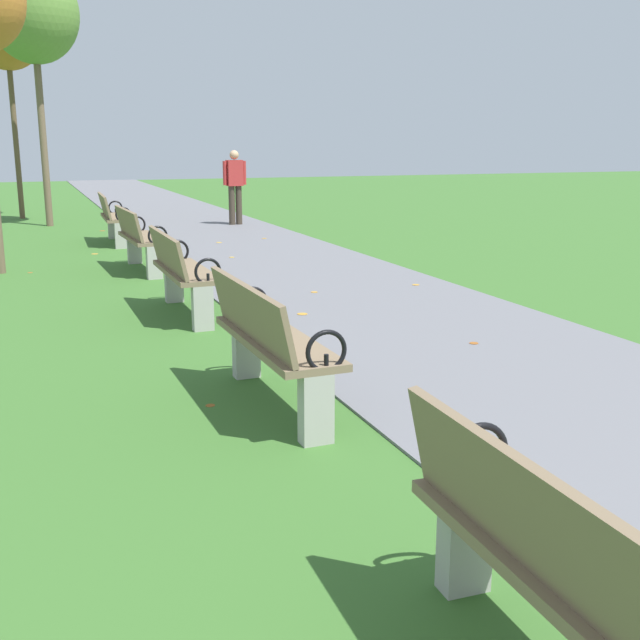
{
  "coord_description": "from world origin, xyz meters",
  "views": [
    {
      "loc": [
        -2.02,
        1.55,
        1.83
      ],
      "look_at": [
        -0.05,
        6.67,
        0.55
      ],
      "focal_mm": 43.05,
      "sensor_mm": 36.0,
      "label": 1
    }
  ],
  "objects_px": {
    "park_bench_6": "(113,217)",
    "tree_3": "(33,14)",
    "park_bench_4": "(181,271)",
    "tree_4": "(6,29)",
    "park_bench_5": "(139,238)",
    "pedestrian_walking": "(235,183)",
    "park_bench_3": "(269,340)",
    "park_bench_2": "(572,580)"
  },
  "relations": [
    {
      "from": "park_bench_3",
      "to": "park_bench_5",
      "type": "distance_m",
      "value": 6.24
    },
    {
      "from": "tree_3",
      "to": "tree_4",
      "type": "height_order",
      "value": "tree_3"
    },
    {
      "from": "pedestrian_walking",
      "to": "tree_4",
      "type": "bearing_deg",
      "value": 142.65
    },
    {
      "from": "park_bench_3",
      "to": "park_bench_4",
      "type": "distance_m",
      "value": 3.13
    },
    {
      "from": "park_bench_4",
      "to": "park_bench_6",
      "type": "bearing_deg",
      "value": 90.0
    },
    {
      "from": "park_bench_6",
      "to": "park_bench_4",
      "type": "bearing_deg",
      "value": -90.0
    },
    {
      "from": "park_bench_4",
      "to": "park_bench_6",
      "type": "height_order",
      "value": "same"
    },
    {
      "from": "park_bench_2",
      "to": "park_bench_5",
      "type": "xyz_separation_m",
      "value": [
        0.0,
        9.43,
        0.0
      ]
    },
    {
      "from": "park_bench_4",
      "to": "tree_3",
      "type": "relative_size",
      "value": 0.29
    },
    {
      "from": "park_bench_3",
      "to": "tree_4",
      "type": "height_order",
      "value": "tree_4"
    },
    {
      "from": "park_bench_2",
      "to": "tree_4",
      "type": "bearing_deg",
      "value": 94.82
    },
    {
      "from": "park_bench_2",
      "to": "tree_3",
      "type": "xyz_separation_m",
      "value": [
        -0.99,
        16.29,
        3.93
      ]
    },
    {
      "from": "park_bench_4",
      "to": "park_bench_5",
      "type": "height_order",
      "value": "same"
    },
    {
      "from": "tree_4",
      "to": "park_bench_3",
      "type": "bearing_deg",
      "value": -84.16
    },
    {
      "from": "park_bench_4",
      "to": "park_bench_2",
      "type": "bearing_deg",
      "value": -90.0
    },
    {
      "from": "park_bench_5",
      "to": "pedestrian_walking",
      "type": "relative_size",
      "value": 1.0
    },
    {
      "from": "park_bench_4",
      "to": "tree_4",
      "type": "height_order",
      "value": "tree_4"
    },
    {
      "from": "tree_4",
      "to": "tree_3",
      "type": "bearing_deg",
      "value": -74.78
    },
    {
      "from": "park_bench_5",
      "to": "tree_4",
      "type": "bearing_deg",
      "value": 99.86
    },
    {
      "from": "park_bench_2",
      "to": "park_bench_5",
      "type": "distance_m",
      "value": 9.43
    },
    {
      "from": "park_bench_6",
      "to": "tree_3",
      "type": "relative_size",
      "value": 0.29
    },
    {
      "from": "park_bench_3",
      "to": "tree_4",
      "type": "relative_size",
      "value": 0.3
    },
    {
      "from": "park_bench_2",
      "to": "park_bench_5",
      "type": "relative_size",
      "value": 1.0
    },
    {
      "from": "park_bench_4",
      "to": "park_bench_6",
      "type": "xyz_separation_m",
      "value": [
        0.0,
        6.39,
        0.0
      ]
    },
    {
      "from": "park_bench_6",
      "to": "tree_4",
      "type": "distance_m",
      "value": 7.0
    },
    {
      "from": "park_bench_3",
      "to": "tree_3",
      "type": "xyz_separation_m",
      "value": [
        -0.99,
        13.1,
        3.93
      ]
    },
    {
      "from": "park_bench_3",
      "to": "tree_3",
      "type": "height_order",
      "value": "tree_3"
    },
    {
      "from": "park_bench_2",
      "to": "tree_3",
      "type": "distance_m",
      "value": 16.79
    },
    {
      "from": "park_bench_3",
      "to": "park_bench_6",
      "type": "bearing_deg",
      "value": 90.0
    },
    {
      "from": "pedestrian_walking",
      "to": "tree_3",
      "type": "bearing_deg",
      "value": 160.94
    },
    {
      "from": "park_bench_5",
      "to": "park_bench_6",
      "type": "distance_m",
      "value": 3.28
    },
    {
      "from": "park_bench_4",
      "to": "tree_3",
      "type": "height_order",
      "value": "tree_3"
    },
    {
      "from": "park_bench_2",
      "to": "park_bench_4",
      "type": "distance_m",
      "value": 6.32
    },
    {
      "from": "park_bench_5",
      "to": "park_bench_6",
      "type": "height_order",
      "value": "same"
    },
    {
      "from": "tree_3",
      "to": "pedestrian_walking",
      "type": "height_order",
      "value": "tree_3"
    },
    {
      "from": "park_bench_5",
      "to": "park_bench_3",
      "type": "bearing_deg",
      "value": -90.0
    },
    {
      "from": "park_bench_2",
      "to": "park_bench_3",
      "type": "height_order",
      "value": "same"
    },
    {
      "from": "tree_4",
      "to": "pedestrian_walking",
      "type": "relative_size",
      "value": 3.28
    },
    {
      "from": "park_bench_2",
      "to": "park_bench_6",
      "type": "xyz_separation_m",
      "value": [
        -0.0,
        12.71,
        0.0
      ]
    },
    {
      "from": "park_bench_4",
      "to": "park_bench_5",
      "type": "xyz_separation_m",
      "value": [
        0.0,
        3.11,
        0.0
      ]
    },
    {
      "from": "park_bench_5",
      "to": "park_bench_6",
      "type": "xyz_separation_m",
      "value": [
        -0.0,
        3.28,
        0.0
      ]
    },
    {
      "from": "park_bench_2",
      "to": "pedestrian_walking",
      "type": "relative_size",
      "value": 1.0
    }
  ]
}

